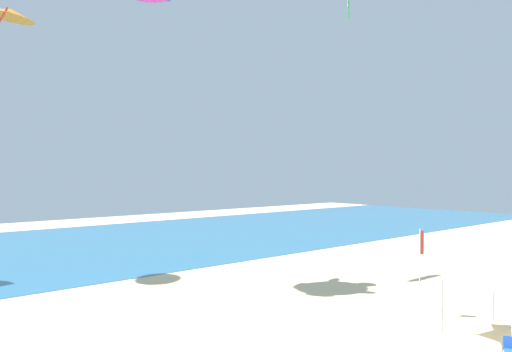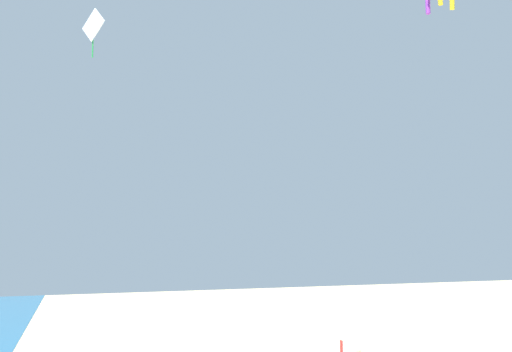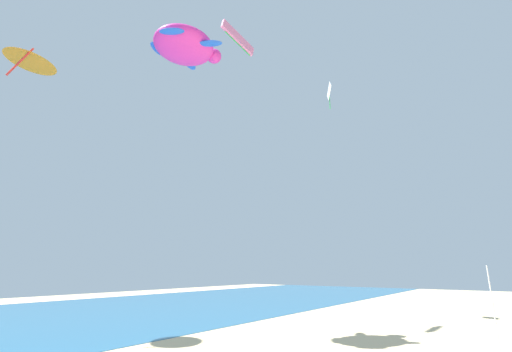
{
  "view_description": "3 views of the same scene",
  "coord_description": "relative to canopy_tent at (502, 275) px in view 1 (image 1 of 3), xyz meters",
  "views": [
    {
      "loc": [
        -17.66,
        -7.11,
        6.67
      ],
      "look_at": [
        -1.06,
        12.51,
        6.4
      ],
      "focal_mm": 33.8,
      "sensor_mm": 36.0,
      "label": 1
    },
    {
      "loc": [
        -19.95,
        15.91,
        8.71
      ],
      "look_at": [
        -1.06,
        10.05,
        10.6
      ],
      "focal_mm": 39.18,
      "sensor_mm": 36.0,
      "label": 2
    },
    {
      "loc": [
        -17.54,
        3.7,
        3.83
      ],
      "look_at": [
        -1.06,
        15.59,
        9.13
      ],
      "focal_mm": 24.99,
      "sensor_mm": 36.0,
      "label": 3
    }
  ],
  "objects": [
    {
      "name": "kite_delta_orange",
      "position": [
        -11.89,
        26.08,
        14.48
      ],
      "size": [
        4.42,
        4.42,
        2.56
      ],
      "rotation": [
        0.0,
        0.0,
        0.8
      ],
      "color": "orange"
    },
    {
      "name": "canopy_tent",
      "position": [
        0.0,
        0.0,
        0.0
      ],
      "size": [
        3.95,
        3.69,
        2.78
      ],
      "rotation": [
        0.0,
        0.0,
        -0.19
      ],
      "color": "#B7B7BC",
      "rests_on": "ground"
    },
    {
      "name": "folding_chair_right_of_tent",
      "position": [
        -2.36,
        -1.31,
        -2.01
      ],
      "size": [
        0.8,
        0.76,
        0.82
      ],
      "rotation": [
        0.0,
        0.0,
        5.24
      ],
      "color": "black",
      "rests_on": "ground"
    },
    {
      "name": "banner_flag",
      "position": [
        0.26,
        3.76,
        -0.09
      ],
      "size": [
        0.36,
        0.06,
        3.99
      ],
      "color": "silver",
      "rests_on": "ground"
    },
    {
      "name": "ocean_strip",
      "position": [
        -2.33,
        34.19,
        -2.47
      ],
      "size": [
        120.0,
        29.97,
        0.02
      ],
      "primitive_type": "cube",
      "color": "#28668E",
      "rests_on": "ground"
    }
  ]
}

